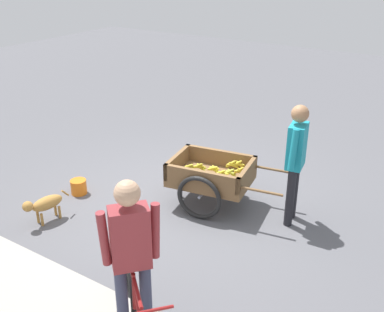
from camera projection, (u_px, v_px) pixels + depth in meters
ground_plane at (180, 203)px, 6.66m from camera, size 24.00×24.00×0.00m
fruit_cart at (212, 177)px, 6.46m from camera, size 1.75×1.04×0.69m
vendor_person at (296, 154)px, 5.82m from camera, size 0.25×0.59×1.64m
cyclist_person at (131, 249)px, 3.97m from camera, size 0.38×0.44×1.66m
dog at (44, 204)px, 6.10m from camera, size 0.26×0.66×0.40m
plastic_bucket at (79, 187)px, 6.87m from camera, size 0.24×0.24×0.22m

